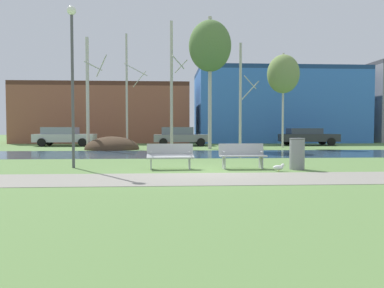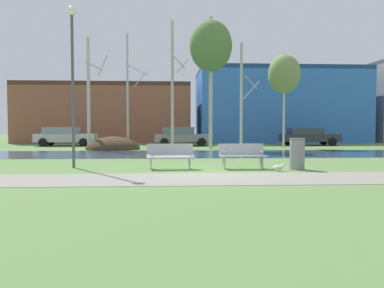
{
  "view_description": "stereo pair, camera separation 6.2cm",
  "coord_description": "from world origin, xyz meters",
  "px_view_note": "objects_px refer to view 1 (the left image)",
  "views": [
    {
      "loc": [
        -1.28,
        -12.09,
        1.41
      ],
      "look_at": [
        -0.48,
        1.19,
        0.85
      ],
      "focal_mm": 35.05,
      "sensor_mm": 36.0,
      "label": 1
    },
    {
      "loc": [
        -1.22,
        -12.1,
        1.41
      ],
      "look_at": [
        -0.48,
        1.19,
        0.85
      ],
      "focal_mm": 35.05,
      "sensor_mm": 36.0,
      "label": 2
    }
  ],
  "objects_px": {
    "trash_bin": "(297,153)",
    "parked_hatch_third_dark": "(307,136)",
    "streetlamp": "(72,61)",
    "seagull": "(279,167)",
    "bench_right": "(242,155)",
    "bench_left": "(170,155)",
    "parked_sedan_second_grey": "(180,136)",
    "parked_van_nearest_silver": "(64,136)"
  },
  "relations": [
    {
      "from": "parked_van_nearest_silver",
      "to": "parked_sedan_second_grey",
      "type": "xyz_separation_m",
      "value": [
        9.21,
        -0.15,
        -0.0
      ]
    },
    {
      "from": "parked_van_nearest_silver",
      "to": "parked_sedan_second_grey",
      "type": "distance_m",
      "value": 9.22
    },
    {
      "from": "streetlamp",
      "to": "parked_hatch_third_dark",
      "type": "distance_m",
      "value": 22.4
    },
    {
      "from": "streetlamp",
      "to": "parked_van_nearest_silver",
      "type": "relative_size",
      "value": 1.22
    },
    {
      "from": "streetlamp",
      "to": "parked_van_nearest_silver",
      "type": "bearing_deg",
      "value": 106.49
    },
    {
      "from": "bench_left",
      "to": "seagull",
      "type": "bearing_deg",
      "value": -13.56
    },
    {
      "from": "bench_right",
      "to": "trash_bin",
      "type": "relative_size",
      "value": 1.52
    },
    {
      "from": "bench_left",
      "to": "seagull",
      "type": "relative_size",
      "value": 3.85
    },
    {
      "from": "parked_sedan_second_grey",
      "to": "parked_hatch_third_dark",
      "type": "distance_m",
      "value": 10.44
    },
    {
      "from": "trash_bin",
      "to": "seagull",
      "type": "height_order",
      "value": "trash_bin"
    },
    {
      "from": "trash_bin",
      "to": "streetlamp",
      "type": "xyz_separation_m",
      "value": [
        -7.75,
        0.99,
        3.21
      ]
    },
    {
      "from": "seagull",
      "to": "streetlamp",
      "type": "xyz_separation_m",
      "value": [
        -6.97,
        1.5,
        3.63
      ]
    },
    {
      "from": "parked_van_nearest_silver",
      "to": "parked_hatch_third_dark",
      "type": "bearing_deg",
      "value": -0.14
    },
    {
      "from": "seagull",
      "to": "parked_sedan_second_grey",
      "type": "bearing_deg",
      "value": 98.49
    },
    {
      "from": "bench_right",
      "to": "parked_sedan_second_grey",
      "type": "height_order",
      "value": "parked_sedan_second_grey"
    },
    {
      "from": "seagull",
      "to": "parked_van_nearest_silver",
      "type": "xyz_separation_m",
      "value": [
        -11.9,
        18.15,
        0.66
      ]
    },
    {
      "from": "streetlamp",
      "to": "bench_left",
      "type": "bearing_deg",
      "value": -10.58
    },
    {
      "from": "bench_left",
      "to": "parked_hatch_third_dark",
      "type": "distance_m",
      "value": 20.62
    },
    {
      "from": "parked_van_nearest_silver",
      "to": "bench_left",
      "type": "bearing_deg",
      "value": -64.21
    },
    {
      "from": "streetlamp",
      "to": "parked_hatch_third_dark",
      "type": "height_order",
      "value": "streetlamp"
    },
    {
      "from": "bench_right",
      "to": "streetlamp",
      "type": "distance_m",
      "value": 6.81
    },
    {
      "from": "parked_hatch_third_dark",
      "to": "seagull",
      "type": "bearing_deg",
      "value": -113.18
    },
    {
      "from": "seagull",
      "to": "parked_van_nearest_silver",
      "type": "height_order",
      "value": "parked_van_nearest_silver"
    },
    {
      "from": "streetlamp",
      "to": "parked_van_nearest_silver",
      "type": "distance_m",
      "value": 17.62
    },
    {
      "from": "bench_right",
      "to": "parked_hatch_third_dark",
      "type": "height_order",
      "value": "parked_hatch_third_dark"
    },
    {
      "from": "parked_van_nearest_silver",
      "to": "parked_hatch_third_dark",
      "type": "xyz_separation_m",
      "value": [
        19.66,
        -0.05,
        -0.03
      ]
    },
    {
      "from": "parked_hatch_third_dark",
      "to": "parked_van_nearest_silver",
      "type": "bearing_deg",
      "value": 179.86
    },
    {
      "from": "seagull",
      "to": "parked_van_nearest_silver",
      "type": "relative_size",
      "value": 0.09
    },
    {
      "from": "bench_right",
      "to": "seagull",
      "type": "xyz_separation_m",
      "value": [
        1.04,
        -0.85,
        -0.34
      ]
    },
    {
      "from": "parked_hatch_third_dark",
      "to": "bench_right",
      "type": "bearing_deg",
      "value": -117.01
    },
    {
      "from": "streetlamp",
      "to": "seagull",
      "type": "bearing_deg",
      "value": -12.1
    },
    {
      "from": "parked_van_nearest_silver",
      "to": "parked_sedan_second_grey",
      "type": "relative_size",
      "value": 1.05
    },
    {
      "from": "seagull",
      "to": "parked_sedan_second_grey",
      "type": "relative_size",
      "value": 0.1
    },
    {
      "from": "bench_left",
      "to": "parked_hatch_third_dark",
      "type": "bearing_deg",
      "value": 56.78
    },
    {
      "from": "trash_bin",
      "to": "parked_hatch_third_dark",
      "type": "relative_size",
      "value": 0.23
    },
    {
      "from": "bench_left",
      "to": "seagull",
      "type": "xyz_separation_m",
      "value": [
        3.54,
        -0.85,
        -0.34
      ]
    },
    {
      "from": "parked_sedan_second_grey",
      "to": "trash_bin",
      "type": "bearing_deg",
      "value": -78.79
    },
    {
      "from": "bench_right",
      "to": "trash_bin",
      "type": "bearing_deg",
      "value": -10.85
    },
    {
      "from": "seagull",
      "to": "parked_sedan_second_grey",
      "type": "height_order",
      "value": "parked_sedan_second_grey"
    },
    {
      "from": "bench_right",
      "to": "parked_van_nearest_silver",
      "type": "xyz_separation_m",
      "value": [
        -10.86,
        17.3,
        0.31
      ]
    },
    {
      "from": "seagull",
      "to": "streetlamp",
      "type": "bearing_deg",
      "value": 167.9
    },
    {
      "from": "bench_left",
      "to": "trash_bin",
      "type": "bearing_deg",
      "value": -4.61
    }
  ]
}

